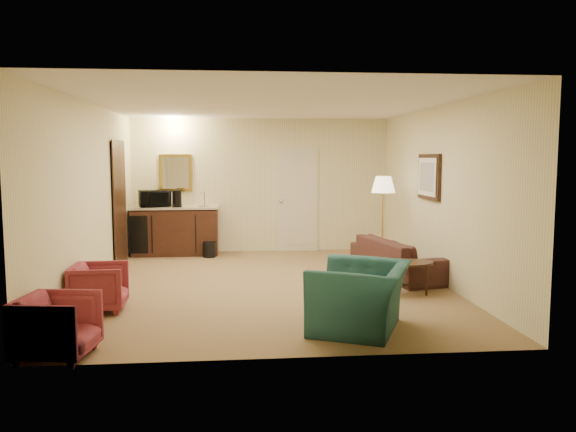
% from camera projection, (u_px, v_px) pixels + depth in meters
% --- Properties ---
extents(ground, '(6.00, 6.00, 0.00)m').
position_uv_depth(ground, '(271.00, 285.00, 8.17)').
color(ground, olive).
rests_on(ground, ground).
extents(room_walls, '(5.02, 6.01, 2.61)m').
position_uv_depth(room_walls, '(261.00, 166.00, 8.74)').
color(room_walls, beige).
rests_on(room_walls, ground).
extents(wetbar_cabinet, '(1.64, 0.58, 0.92)m').
position_uv_depth(wetbar_cabinet, '(175.00, 231.00, 10.66)').
color(wetbar_cabinet, '#3A1B12').
rests_on(wetbar_cabinet, ground).
extents(sofa, '(0.99, 2.07, 0.78)m').
position_uv_depth(sofa, '(399.00, 251.00, 8.78)').
color(sofa, black).
rests_on(sofa, ground).
extents(teal_armchair, '(1.10, 1.29, 0.96)m').
position_uv_depth(teal_armchair, '(360.00, 286.00, 6.02)').
color(teal_armchair, '#205250').
rests_on(teal_armchair, ground).
extents(rose_chair_near, '(0.61, 0.65, 0.64)m').
position_uv_depth(rose_chair_near, '(99.00, 285.00, 6.76)').
color(rose_chair_near, '#983141').
rests_on(rose_chair_near, ground).
extents(rose_chair_far, '(0.68, 0.72, 0.66)m').
position_uv_depth(rose_chair_far, '(57.00, 323.00, 5.16)').
color(rose_chair_far, '#983141').
rests_on(rose_chair_far, ground).
extents(coffee_table, '(0.84, 0.63, 0.45)m').
position_uv_depth(coffee_table, '(404.00, 278.00, 7.61)').
color(coffee_table, '#321E10').
rests_on(coffee_table, ground).
extents(floor_lamp, '(0.45, 0.45, 1.54)m').
position_uv_depth(floor_lamp, '(383.00, 220.00, 9.66)').
color(floor_lamp, gold).
rests_on(floor_lamp, ground).
extents(waste_bin, '(0.29, 0.29, 0.29)m').
position_uv_depth(waste_bin, '(209.00, 249.00, 10.42)').
color(waste_bin, black).
rests_on(waste_bin, ground).
extents(microwave, '(0.62, 0.46, 0.38)m').
position_uv_depth(microwave, '(155.00, 197.00, 10.54)').
color(microwave, black).
rests_on(microwave, wetbar_cabinet).
extents(coffee_maker, '(0.20, 0.20, 0.32)m').
position_uv_depth(coffee_maker, '(177.00, 199.00, 10.49)').
color(coffee_maker, black).
rests_on(coffee_maker, wetbar_cabinet).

